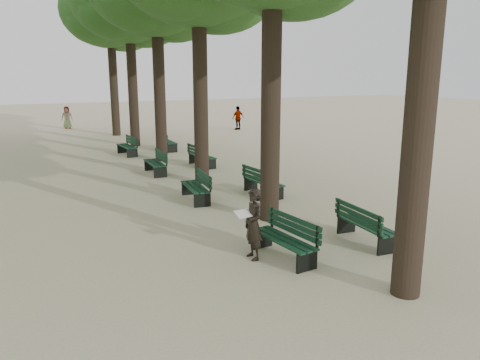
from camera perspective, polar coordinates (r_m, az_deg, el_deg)
name	(u,v)px	position (r m, az deg, el deg)	size (l,w,h in m)	color
ground	(278,268)	(9.85, 4.66, -10.69)	(120.00, 120.00, 0.00)	#C5BB95
tree_central_4	(128,0)	(26.72, -13.45, 20.54)	(6.00, 6.00, 9.95)	#33261C
tree_central_5	(109,11)	(31.56, -15.63, 19.19)	(6.00, 6.00, 9.95)	#33261C
bench_left_0	(283,247)	(10.25, 5.30, -8.11)	(0.76, 1.85, 0.92)	black
bench_left_1	(195,192)	(14.82, -5.46, -1.49)	(0.76, 1.85, 0.92)	black
bench_left_2	(155,167)	(18.98, -10.30, 1.54)	(0.64, 1.82, 0.92)	black
bench_left_3	(127,150)	(23.66, -13.60, 3.61)	(0.71, 1.84, 0.92)	black
bench_right_0	(366,232)	(11.52, 15.09, -6.12)	(0.69, 1.84, 0.92)	black
bench_right_1	(263,187)	(15.46, 2.85, -0.84)	(0.69, 1.84, 0.92)	black
bench_right_2	(202,160)	(20.28, -4.63, 2.43)	(0.71, 1.84, 0.92)	black
bench_right_3	(168,145)	(24.77, -8.77, 4.22)	(0.61, 1.81, 0.92)	black
man_with_map	(253,224)	(10.05, 1.65, -5.41)	(0.59, 0.62, 1.56)	black
pedestrian_d	(67,117)	(36.47, -20.34, 7.16)	(0.79, 0.32, 1.61)	#262628
pedestrian_c	(238,118)	(33.56, -0.24, 7.58)	(0.98, 0.33, 1.67)	#262628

